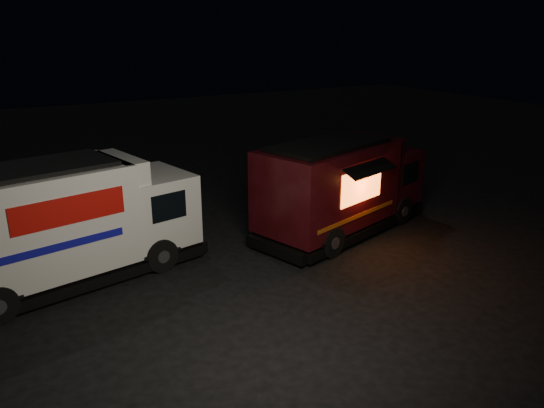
{
  "coord_description": "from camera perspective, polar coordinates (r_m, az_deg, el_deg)",
  "views": [
    {
      "loc": [
        -6.12,
        -11.72,
        6.73
      ],
      "look_at": [
        1.78,
        2.0,
        1.46
      ],
      "focal_mm": 35.0,
      "sensor_mm": 36.0,
      "label": 1
    }
  ],
  "objects": [
    {
      "name": "ground",
      "position": [
        14.84,
        -2.13,
        -8.57
      ],
      "size": [
        80.0,
        80.0,
        0.0
      ],
      "primitive_type": "plane",
      "color": "black",
      "rests_on": "ground"
    },
    {
      "name": "white_truck",
      "position": [
        15.45,
        -21.16,
        -1.87
      ],
      "size": [
        7.87,
        3.98,
        3.41
      ],
      "primitive_type": null,
      "rotation": [
        0.0,
        0.0,
        0.2
      ],
      "color": "silver",
      "rests_on": "ground"
    },
    {
      "name": "red_truck",
      "position": [
        18.25,
        7.71,
        2.0
      ],
      "size": [
        7.43,
        4.42,
        3.25
      ],
      "primitive_type": null,
      "rotation": [
        0.0,
        0.0,
        0.28
      ],
      "color": "#390A12",
      "rests_on": "ground"
    }
  ]
}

